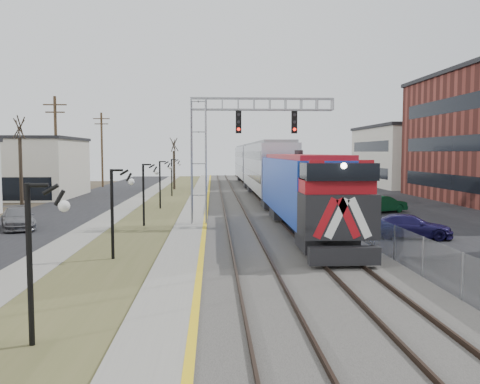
{
  "coord_description": "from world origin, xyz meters",
  "views": [
    {
      "loc": [
        0.41,
        -4.23,
        4.73
      ],
      "look_at": [
        1.84,
        22.82,
        2.6
      ],
      "focal_mm": 38.0,
      "sensor_mm": 36.0,
      "label": 1
    }
  ],
  "objects": [
    {
      "name": "street_west",
      "position": [
        -11.5,
        35.0,
        0.02
      ],
      "size": [
        7.0,
        120.0,
        0.04
      ],
      "primitive_type": "cube",
      "color": "black",
      "rests_on": "ground"
    },
    {
      "name": "sidewalk",
      "position": [
        -7.0,
        35.0,
        0.04
      ],
      "size": [
        2.0,
        120.0,
        0.08
      ],
      "primitive_type": "cube",
      "color": "gray",
      "rests_on": "ground"
    },
    {
      "name": "grass_median",
      "position": [
        -4.0,
        35.0,
        0.03
      ],
      "size": [
        4.0,
        120.0,
        0.06
      ],
      "primitive_type": "cube",
      "color": "#4F512B",
      "rests_on": "ground"
    },
    {
      "name": "platform",
      "position": [
        -1.0,
        35.0,
        0.12
      ],
      "size": [
        2.0,
        120.0,
        0.24
      ],
      "primitive_type": "cube",
      "color": "gray",
      "rests_on": "ground"
    },
    {
      "name": "ballast_bed",
      "position": [
        4.0,
        35.0,
        0.1
      ],
      "size": [
        8.0,
        120.0,
        0.2
      ],
      "primitive_type": "cube",
      "color": "#595651",
      "rests_on": "ground"
    },
    {
      "name": "parking_lot",
      "position": [
        16.0,
        35.0,
        0.02
      ],
      "size": [
        16.0,
        120.0,
        0.04
      ],
      "primitive_type": "cube",
      "color": "black",
      "rests_on": "ground"
    },
    {
      "name": "platform_edge",
      "position": [
        -0.12,
        35.0,
        0.24
      ],
      "size": [
        0.24,
        120.0,
        0.01
      ],
      "primitive_type": "cube",
      "color": "gold",
      "rests_on": "platform"
    },
    {
      "name": "track_near",
      "position": [
        2.0,
        35.0,
        0.28
      ],
      "size": [
        1.58,
        120.0,
        0.15
      ],
      "color": "#2D2119",
      "rests_on": "ballast_bed"
    },
    {
      "name": "track_far",
      "position": [
        5.5,
        35.0,
        0.28
      ],
      "size": [
        1.58,
        120.0,
        0.15
      ],
      "color": "#2D2119",
      "rests_on": "ballast_bed"
    },
    {
      "name": "train",
      "position": [
        5.5,
        47.94,
        2.88
      ],
      "size": [
        3.0,
        63.05,
        5.33
      ],
      "color": "#1539AD",
      "rests_on": "ground"
    },
    {
      "name": "signal_gantry",
      "position": [
        1.22,
        27.99,
        5.59
      ],
      "size": [
        9.0,
        1.07,
        8.15
      ],
      "color": "gray",
      "rests_on": "ground"
    },
    {
      "name": "lampposts",
      "position": [
        -4.0,
        18.29,
        2.0
      ],
      "size": [
        0.14,
        62.14,
        4.0
      ],
      "color": "black",
      "rests_on": "ground"
    },
    {
      "name": "fence",
      "position": [
        8.2,
        35.0,
        0.8
      ],
      "size": [
        0.04,
        120.0,
        1.6
      ],
      "primitive_type": "cube",
      "color": "gray",
      "rests_on": "ground"
    },
    {
      "name": "bare_trees",
      "position": [
        -12.66,
        38.91,
        2.7
      ],
      "size": [
        12.3,
        42.3,
        5.95
      ],
      "color": "#382D23",
      "rests_on": "ground"
    },
    {
      "name": "car_lot_d",
      "position": [
        11.17,
        22.74,
        0.64
      ],
      "size": [
        4.72,
        2.88,
        1.28
      ],
      "primitive_type": "imported",
      "rotation": [
        0.0,
        0.0,
        1.31
      ],
      "color": "#1C164D",
      "rests_on": "ground"
    },
    {
      "name": "car_lot_e",
      "position": [
        11.35,
        35.28,
        0.81
      ],
      "size": [
        5.14,
        3.42,
        1.62
      ],
      "primitive_type": "imported",
      "rotation": [
        0.0,
        0.0,
        1.92
      ],
      "color": "slate",
      "rests_on": "ground"
    },
    {
      "name": "car_lot_f",
      "position": [
        13.57,
        34.4,
        0.67
      ],
      "size": [
        4.27,
        2.96,
        1.33
      ],
      "primitive_type": "imported",
      "rotation": [
        0.0,
        0.0,
        2.0
      ],
      "color": "#0D4122",
      "rests_on": "ground"
    },
    {
      "name": "car_street_b",
      "position": [
        -11.6,
        27.39,
        0.65
      ],
      "size": [
        3.48,
        4.83,
        1.3
      ],
      "primitive_type": "imported",
      "rotation": [
        0.0,
        0.0,
        0.42
      ],
      "color": "slate",
      "rests_on": "ground"
    }
  ]
}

